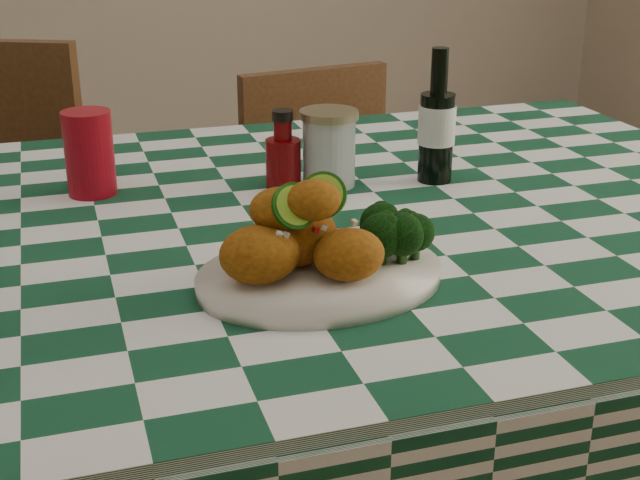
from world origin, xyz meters
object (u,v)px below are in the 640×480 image
object	(u,v)px
fried_chicken_pile	(311,226)
beer_bottle	(437,116)
red_tumbler	(89,153)
mason_jar	(329,148)
ketchup_bottle	(283,150)
wooden_chair_right	(347,255)
plate	(320,276)
dining_table	(259,457)

from	to	relation	value
fried_chicken_pile	beer_bottle	bearing A→B (deg)	46.75
fried_chicken_pile	red_tumbler	xyz separation A→B (m)	(-0.22, 0.41, -0.01)
mason_jar	beer_bottle	bearing A→B (deg)	-9.61
ketchup_bottle	wooden_chair_right	bearing A→B (deg)	61.85
plate	red_tumbler	bearing A→B (deg)	119.22
fried_chicken_pile	mason_jar	world-z (taller)	fried_chicken_pile
red_tumbler	mason_jar	bearing A→B (deg)	-10.58
mason_jar	ketchup_bottle	bearing A→B (deg)	174.03
plate	beer_bottle	distance (m)	0.44
dining_table	fried_chicken_pile	distance (m)	0.52
fried_chicken_pile	ketchup_bottle	xyz separation A→B (m)	(0.06, 0.35, -0.01)
dining_table	plate	bearing A→B (deg)	-83.02
red_tumbler	fried_chicken_pile	bearing A→B (deg)	-61.97
dining_table	plate	size ratio (longest dim) A/B	5.62
plate	mason_jar	bearing A→B (deg)	70.52
mason_jar	wooden_chair_right	distance (m)	0.75
wooden_chair_right	dining_table	bearing A→B (deg)	-128.57
ketchup_bottle	beer_bottle	xyz separation A→B (m)	(0.24, -0.04, 0.04)
red_tumbler	beer_bottle	distance (m)	0.53
beer_bottle	mason_jar	bearing A→B (deg)	170.39
plate	dining_table	bearing A→B (deg)	96.98
fried_chicken_pile	red_tumbler	distance (m)	0.47
dining_table	ketchup_bottle	size ratio (longest dim) A/B	13.69
ketchup_bottle	wooden_chair_right	size ratio (longest dim) A/B	0.15
fried_chicken_pile	beer_bottle	world-z (taller)	beer_bottle
fried_chicken_pile	wooden_chair_right	distance (m)	1.08
dining_table	ketchup_bottle	world-z (taller)	ketchup_bottle
mason_jar	beer_bottle	distance (m)	0.17
beer_bottle	wooden_chair_right	world-z (taller)	beer_bottle
red_tumbler	wooden_chair_right	world-z (taller)	red_tumbler
plate	beer_bottle	xyz separation A→B (m)	(0.29, 0.32, 0.09)
dining_table	fried_chicken_pile	bearing A→B (deg)	-85.79
red_tumbler	mason_jar	size ratio (longest dim) A/B	1.08
dining_table	wooden_chair_right	world-z (taller)	wooden_chair_right
wooden_chair_right	red_tumbler	bearing A→B (deg)	-148.91
dining_table	red_tumbler	size ratio (longest dim) A/B	13.09
plate	fried_chicken_pile	xyz separation A→B (m)	(-0.01, -0.00, 0.06)
plate	red_tumbler	size ratio (longest dim) A/B	2.33
plate	beer_bottle	bearing A→B (deg)	47.83
plate	wooden_chair_right	size ratio (longest dim) A/B	0.36
fried_chicken_pile	beer_bottle	size ratio (longest dim) A/B	0.83
fried_chicken_pile	red_tumbler	size ratio (longest dim) A/B	1.36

